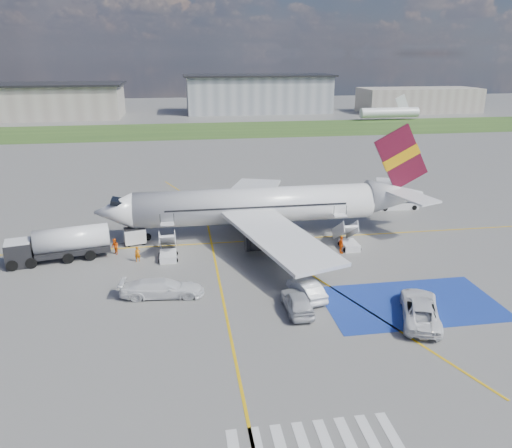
# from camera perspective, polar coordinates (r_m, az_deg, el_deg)

# --- Properties ---
(ground) EXTENTS (400.00, 400.00, 0.00)m
(ground) POSITION_cam_1_polar(r_m,az_deg,el_deg) (43.03, 2.78, -7.54)
(ground) COLOR #60605E
(ground) RESTS_ON ground
(grass_strip) EXTENTS (400.00, 30.00, 0.01)m
(grass_strip) POSITION_cam_1_polar(r_m,az_deg,el_deg) (134.30, -5.55, 10.62)
(grass_strip) COLOR #2D4C1E
(grass_strip) RESTS_ON ground
(taxiway_line_main) EXTENTS (120.00, 0.20, 0.01)m
(taxiway_line_main) POSITION_cam_1_polar(r_m,az_deg,el_deg) (53.85, 0.21, -1.92)
(taxiway_line_main) COLOR gold
(taxiway_line_main) RESTS_ON ground
(taxiway_line_cross) EXTENTS (0.20, 60.00, 0.01)m
(taxiway_line_cross) POSITION_cam_1_polar(r_m,az_deg,el_deg) (33.79, -2.30, -15.61)
(taxiway_line_cross) COLOR gold
(taxiway_line_cross) RESTS_ON ground
(taxiway_line_diag) EXTENTS (20.71, 56.45, 0.01)m
(taxiway_line_diag) POSITION_cam_1_polar(r_m,az_deg,el_deg) (53.85, 0.21, -1.92)
(taxiway_line_diag) COLOR gold
(taxiway_line_diag) RESTS_ON ground
(staging_box) EXTENTS (14.00, 8.00, 0.01)m
(staging_box) POSITION_cam_1_polar(r_m,az_deg,el_deg) (42.74, 17.31, -8.63)
(staging_box) COLOR navy
(staging_box) RESTS_ON ground
(crosswalk) EXTENTS (9.00, 4.00, 0.01)m
(crosswalk) POSITION_cam_1_polar(r_m,az_deg,el_deg) (28.16, 6.94, -24.08)
(crosswalk) COLOR silver
(crosswalk) RESTS_ON ground
(terminal_west) EXTENTS (60.00, 22.00, 10.00)m
(terminal_west) POSITION_cam_1_polar(r_m,az_deg,el_deg) (174.71, -25.18, 12.52)
(terminal_west) COLOR gray
(terminal_west) RESTS_ON ground
(terminal_centre) EXTENTS (48.00, 18.00, 12.00)m
(terminal_centre) POSITION_cam_1_polar(r_m,az_deg,el_deg) (175.44, 0.25, 14.60)
(terminal_centre) COLOR gray
(terminal_centre) RESTS_ON ground
(terminal_east) EXTENTS (40.00, 16.00, 8.00)m
(terminal_east) POSITION_cam_1_polar(r_m,az_deg,el_deg) (185.96, 18.08, 13.33)
(terminal_east) COLOR gray
(terminal_east) RESTS_ON ground
(airliner) EXTENTS (36.81, 32.95, 11.92)m
(airliner) POSITION_cam_1_polar(r_m,az_deg,el_deg) (54.87, 1.43, 2.21)
(airliner) COLOR silver
(airliner) RESTS_ON ground
(airstairs_fwd) EXTENTS (1.90, 5.20, 3.60)m
(airstairs_fwd) POSITION_cam_1_polar(r_m,az_deg,el_deg) (49.97, -10.01, -3.16)
(airstairs_fwd) COLOR silver
(airstairs_fwd) RESTS_ON ground
(airstairs_aft) EXTENTS (1.90, 5.20, 3.60)m
(airstairs_aft) POSITION_cam_1_polar(r_m,az_deg,el_deg) (52.78, 10.49, -1.97)
(airstairs_aft) COLOR silver
(airstairs_aft) RESTS_ON ground
(fuel_tanker) EXTENTS (9.76, 4.45, 3.23)m
(fuel_tanker) POSITION_cam_1_polar(r_m,az_deg,el_deg) (52.08, -21.54, -2.45)
(fuel_tanker) COLOR black
(fuel_tanker) RESTS_ON ground
(gpu_cart) EXTENTS (2.42, 1.82, 1.81)m
(gpu_cart) POSITION_cam_1_polar(r_m,az_deg,el_deg) (54.15, -13.67, -1.44)
(gpu_cart) COLOR silver
(gpu_cart) RESTS_ON ground
(belt_loader) EXTENTS (5.65, 2.35, 1.66)m
(belt_loader) POSITION_cam_1_polar(r_m,az_deg,el_deg) (67.50, 15.91, 2.05)
(belt_loader) COLOR silver
(belt_loader) RESTS_ON ground
(car_silver_a) EXTENTS (1.97, 4.85, 1.65)m
(car_silver_a) POSITION_cam_1_polar(r_m,az_deg,el_deg) (39.46, 4.73, -8.83)
(car_silver_a) COLOR #B7B9BF
(car_silver_a) RESTS_ON ground
(car_silver_b) EXTENTS (2.54, 4.81, 1.51)m
(car_silver_b) POSITION_cam_1_polar(r_m,az_deg,el_deg) (41.60, 5.81, -7.44)
(car_silver_b) COLOR #BABDC1
(car_silver_b) RESTS_ON ground
(van_white_a) EXTENTS (4.54, 6.24, 2.13)m
(van_white_a) POSITION_cam_1_polar(r_m,az_deg,el_deg) (40.23, 18.30, -8.84)
(van_white_a) COLOR white
(van_white_a) RESTS_ON ground
(van_white_b) EXTENTS (5.32, 2.57, 2.02)m
(van_white_b) POSITION_cam_1_polar(r_m,az_deg,el_deg) (42.22, -10.72, -6.89)
(van_white_b) COLOR white
(van_white_b) RESTS_ON ground
(crew_fwd) EXTENTS (0.64, 0.50, 1.54)m
(crew_fwd) POSITION_cam_1_polar(r_m,az_deg,el_deg) (49.65, -13.38, -3.36)
(crew_fwd) COLOR orange
(crew_fwd) RESTS_ON ground
(crew_nose) EXTENTS (0.96, 1.01, 1.64)m
(crew_nose) POSITION_cam_1_polar(r_m,az_deg,el_deg) (51.93, -15.81, -2.51)
(crew_nose) COLOR #EE5A0C
(crew_nose) RESTS_ON ground
(crew_aft) EXTENTS (0.46, 1.07, 1.81)m
(crew_aft) POSITION_cam_1_polar(r_m,az_deg,el_deg) (50.93, 9.71, -2.37)
(crew_aft) COLOR orange
(crew_aft) RESTS_ON ground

